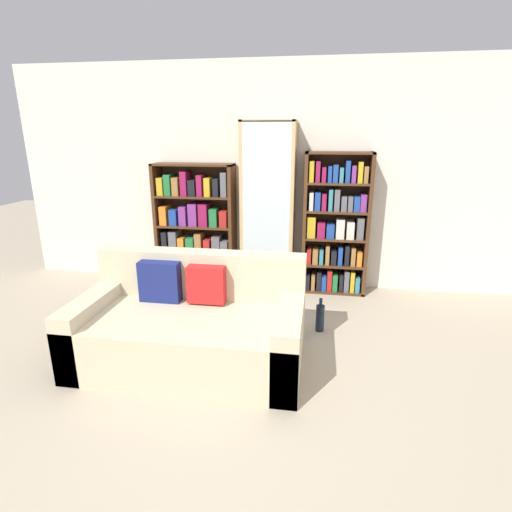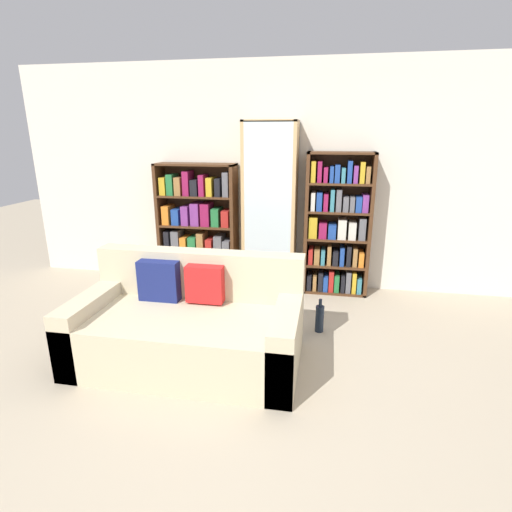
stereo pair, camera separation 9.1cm
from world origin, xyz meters
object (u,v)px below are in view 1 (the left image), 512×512
couch (191,328)px  wine_bottle (320,318)px  bookshelf_left (196,228)px  display_cabinet (268,209)px  bookshelf_right (335,227)px

couch → wine_bottle: 1.30m
couch → bookshelf_left: 1.93m
couch → display_cabinet: size_ratio=0.92×
couch → wine_bottle: couch is taller
display_cabinet → bookshelf_right: bearing=1.1°
display_cabinet → wine_bottle: (0.66, -1.09, -0.86)m
bookshelf_left → couch: bearing=-74.4°
couch → display_cabinet: bearing=76.9°
bookshelf_left → wine_bottle: 2.02m
display_cabinet → wine_bottle: bearing=-58.7°
couch → bookshelf_right: bookshelf_right is taller
couch → bookshelf_left: (-0.51, 1.81, 0.42)m
display_cabinet → wine_bottle: size_ratio=5.90×
display_cabinet → bookshelf_right: 0.83m
display_cabinet → wine_bottle: display_cabinet is taller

